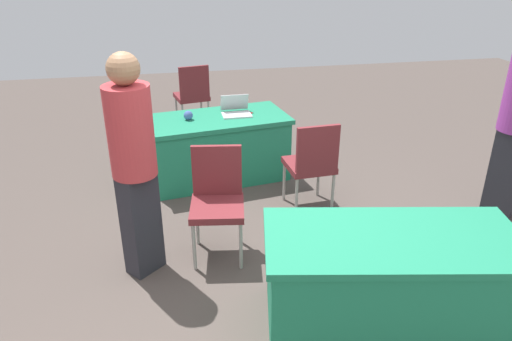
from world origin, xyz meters
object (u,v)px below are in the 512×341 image
(table_foreground, at_px, (218,148))
(chair_tucked_right, at_px, (312,161))
(yarn_ball, at_px, (188,115))
(laptop_silver, at_px, (236,111))
(scissors_red, at_px, (246,114))
(chair_near_front, at_px, (217,196))
(person_attendee_standing, at_px, (134,158))
(table_mid_left, at_px, (389,282))
(chair_tucked_left, at_px, (193,93))

(table_foreground, height_order, chair_tucked_right, chair_tucked_right)
(chair_tucked_right, xyz_separation_m, yarn_ball, (1.12, -0.92, 0.24))
(laptop_silver, bearing_deg, scissors_red, 157.77)
(yarn_ball, xyz_separation_m, scissors_red, (-0.65, -0.04, -0.05))
(chair_near_front, height_order, scissors_red, chair_near_front)
(chair_near_front, height_order, person_attendee_standing, person_attendee_standing)
(chair_tucked_right, relative_size, laptop_silver, 2.92)
(table_foreground, distance_m, scissors_red, 0.49)
(table_mid_left, bearing_deg, chair_tucked_right, -88.69)
(table_foreground, bearing_deg, person_attendee_standing, 63.55)
(laptop_silver, distance_m, yarn_ball, 0.54)
(table_foreground, xyz_separation_m, scissors_red, (-0.33, -0.02, 0.36))
(table_mid_left, xyz_separation_m, chair_tucked_left, (1.00, -4.27, 0.18))
(chair_near_front, distance_m, chair_tucked_left, 3.15)
(chair_near_front, height_order, laptop_silver, chair_near_front)
(table_mid_left, height_order, person_attendee_standing, person_attendee_standing)
(table_foreground, bearing_deg, table_mid_left, 108.02)
(chair_tucked_right, xyz_separation_m, person_attendee_standing, (1.62, 0.69, 0.47))
(chair_near_front, bearing_deg, scissors_red, -100.17)
(table_foreground, height_order, chair_tucked_left, chair_tucked_left)
(table_mid_left, bearing_deg, scissors_red, -78.94)
(person_attendee_standing, relative_size, scissors_red, 9.94)
(table_foreground, bearing_deg, chair_near_front, 83.02)
(chair_near_front, relative_size, scissors_red, 5.24)
(table_mid_left, height_order, chair_near_front, chair_near_front)
(laptop_silver, bearing_deg, chair_tucked_left, -77.30)
(table_foreground, distance_m, laptop_silver, 0.46)
(yarn_ball, distance_m, scissors_red, 0.65)
(chair_tucked_right, bearing_deg, scissors_red, 112.38)
(person_attendee_standing, xyz_separation_m, scissors_red, (-1.14, -1.65, -0.28))
(laptop_silver, bearing_deg, chair_near_front, 74.76)
(chair_tucked_left, height_order, person_attendee_standing, person_attendee_standing)
(table_mid_left, height_order, chair_tucked_left, chair_tucked_left)
(chair_tucked_left, relative_size, yarn_ball, 9.53)
(chair_tucked_right, bearing_deg, laptop_silver, 116.28)
(table_mid_left, xyz_separation_m, chair_near_front, (1.03, -1.12, 0.17))
(person_attendee_standing, distance_m, laptop_silver, 2.00)
(table_foreground, relative_size, chair_tucked_right, 1.75)
(laptop_silver, bearing_deg, chair_tucked_right, 119.72)
(scissors_red, bearing_deg, yarn_ball, -33.98)
(chair_tucked_right, relative_size, scissors_red, 5.22)
(table_mid_left, height_order, yarn_ball, yarn_ball)
(yarn_ball, relative_size, scissors_red, 0.55)
(chair_near_front, xyz_separation_m, chair_tucked_left, (-0.03, -3.15, 0.00))
(chair_tucked_right, xyz_separation_m, laptop_silver, (0.59, -1.00, 0.23))
(chair_tucked_left, xyz_separation_m, laptop_silver, (-0.38, 1.59, 0.22))
(person_attendee_standing, height_order, scissors_red, person_attendee_standing)
(chair_tucked_right, height_order, scissors_red, chair_tucked_right)
(table_foreground, height_order, person_attendee_standing, person_attendee_standing)
(laptop_silver, relative_size, yarn_ball, 3.24)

